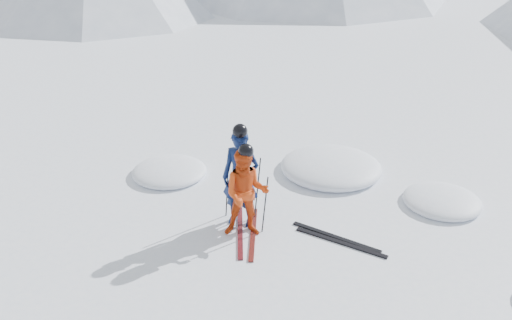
# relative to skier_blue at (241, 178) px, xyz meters

# --- Properties ---
(ground) EXTENTS (160.00, 160.00, 0.00)m
(ground) POSITION_rel_skier_blue_xyz_m (1.56, -0.05, -0.93)
(ground) COLOR white
(ground) RESTS_ON ground
(skier_blue) EXTENTS (0.70, 0.48, 1.86)m
(skier_blue) POSITION_rel_skier_blue_xyz_m (0.00, 0.00, 0.00)
(skier_blue) COLOR #0C1B4A
(skier_blue) RESTS_ON ground
(skier_red) EXTENTS (0.92, 0.79, 1.64)m
(skier_red) POSITION_rel_skier_blue_xyz_m (0.19, -0.33, -0.11)
(skier_red) COLOR #CD3F10
(skier_red) RESTS_ON ground
(pole_blue_left) EXTENTS (0.12, 0.09, 1.23)m
(pole_blue_left) POSITION_rel_skier_blue_xyz_m (-0.30, 0.15, -0.31)
(pole_blue_left) COLOR black
(pole_blue_left) RESTS_ON ground
(pole_blue_right) EXTENTS (0.12, 0.07, 1.24)m
(pole_blue_right) POSITION_rel_skier_blue_xyz_m (0.25, 0.25, -0.31)
(pole_blue_right) COLOR black
(pole_blue_right) RESTS_ON ground
(pole_red_left) EXTENTS (0.11, 0.09, 1.09)m
(pole_red_left) POSITION_rel_skier_blue_xyz_m (-0.11, -0.08, -0.38)
(pole_red_left) COLOR black
(pole_red_left) RESTS_ON ground
(pole_red_right) EXTENTS (0.11, 0.08, 1.09)m
(pole_red_right) POSITION_rel_skier_blue_xyz_m (0.49, -0.18, -0.38)
(pole_red_right) COLOR black
(pole_red_right) RESTS_ON ground
(ski_worn_left) EXTENTS (0.54, 1.66, 0.03)m
(ski_worn_left) POSITION_rel_skier_blue_xyz_m (0.07, -0.33, -0.91)
(ski_worn_left) COLOR black
(ski_worn_left) RESTS_ON ground
(ski_worn_right) EXTENTS (0.43, 1.68, 0.03)m
(ski_worn_right) POSITION_rel_skier_blue_xyz_m (0.31, -0.33, -0.91)
(ski_worn_right) COLOR black
(ski_worn_right) RESTS_ON ground
(ski_loose_a) EXTENTS (1.63, 0.66, 0.03)m
(ski_loose_a) POSITION_rel_skier_blue_xyz_m (1.76, -0.09, -0.91)
(ski_loose_a) COLOR black
(ski_loose_a) RESTS_ON ground
(ski_loose_b) EXTENTS (1.65, 0.61, 0.03)m
(ski_loose_b) POSITION_rel_skier_blue_xyz_m (1.86, -0.24, -0.91)
(ski_loose_b) COLOR black
(ski_loose_b) RESTS_ON ground
(snow_lumps) EXTENTS (8.43, 5.34, 0.49)m
(snow_lumps) POSITION_rel_skier_blue_xyz_m (1.28, 1.93, -0.93)
(snow_lumps) COLOR white
(snow_lumps) RESTS_ON ground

